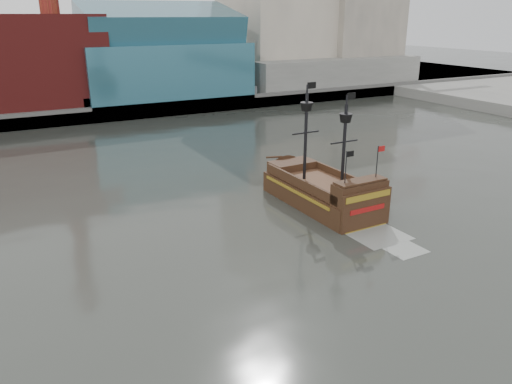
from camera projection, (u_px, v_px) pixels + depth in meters
ground at (363, 290)px, 32.52m from camera, size 400.00×400.00×0.00m
promenade_far at (89, 92)px, 108.55m from camera, size 220.00×60.00×2.00m
seawall at (123, 113)px, 83.96m from camera, size 220.00×1.00×2.60m
crane_a at (401, 5)px, 129.12m from camera, size 22.50×4.00×32.25m
crane_b at (400, 19)px, 142.88m from camera, size 19.10×4.00×26.25m
pirate_ship at (322, 195)px, 46.42m from camera, size 5.40×16.21×12.07m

